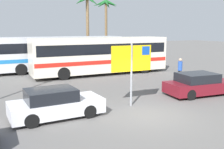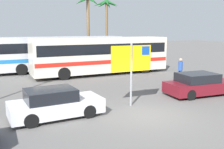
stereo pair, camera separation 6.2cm
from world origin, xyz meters
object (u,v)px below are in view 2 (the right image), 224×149
bus_rear_coach (60,52)px  ferry_sign (132,61)px  bus_front_coach (102,54)px  pedestrian_crossing_lot (180,68)px  car_white (55,104)px  car_maroon (199,84)px

bus_rear_coach → ferry_sign: (0.34, -12.99, 0.54)m
bus_front_coach → pedestrian_crossing_lot: bus_front_coach is taller
bus_rear_coach → ferry_sign: ferry_sign is taller
pedestrian_crossing_lot → ferry_sign: bearing=-153.0°
car_white → pedestrian_crossing_lot: (10.28, 3.84, 0.42)m
bus_front_coach → bus_rear_coach: same height
bus_front_coach → car_white: (-6.35, -9.46, -1.15)m
ferry_sign → car_white: bearing=-175.6°
car_white → car_maroon: size_ratio=0.95×
bus_front_coach → car_maroon: bearing=-75.2°
bus_rear_coach → pedestrian_crossing_lot: bearing=-54.5°
bus_rear_coach → car_maroon: bus_rear_coach is taller
bus_front_coach → ferry_sign: (-2.35, -9.34, 0.54)m
bus_front_coach → ferry_sign: ferry_sign is taller
bus_front_coach → pedestrian_crossing_lot: size_ratio=6.69×
ferry_sign → bus_rear_coach: bearing=94.2°
car_white → pedestrian_crossing_lot: 10.98m
bus_rear_coach → car_white: size_ratio=2.88×
ferry_sign → car_maroon: size_ratio=0.74×
bus_rear_coach → car_maroon: size_ratio=2.73×
car_maroon → pedestrian_crossing_lot: (1.51, 3.53, 0.42)m
ferry_sign → car_white: (-4.00, -0.12, -1.69)m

